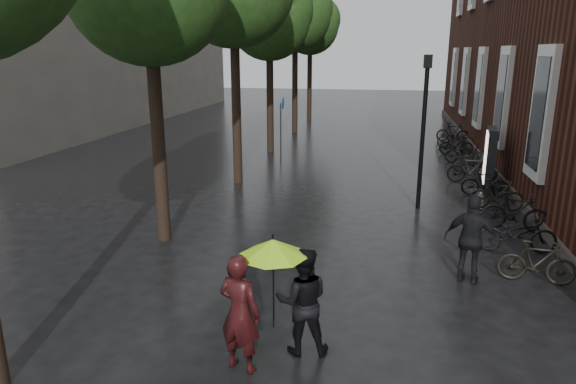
% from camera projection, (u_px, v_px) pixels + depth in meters
% --- Properties ---
extents(bg_building, '(16.00, 30.00, 14.00)m').
position_uv_depth(bg_building, '(38.00, 14.00, 34.34)').
color(bg_building, '#47423D').
rests_on(bg_building, ground).
extents(street_trees, '(4.33, 34.03, 8.91)m').
position_uv_depth(street_trees, '(253.00, 5.00, 19.80)').
color(street_trees, black).
rests_on(street_trees, ground).
extents(person_burgundy, '(0.77, 0.62, 1.85)m').
position_uv_depth(person_burgundy, '(240.00, 313.00, 7.53)').
color(person_burgundy, black).
rests_on(person_burgundy, ground).
extents(person_black, '(0.96, 0.81, 1.75)m').
position_uv_depth(person_black, '(302.00, 301.00, 7.99)').
color(person_black, black).
rests_on(person_black, ground).
extents(lime_umbrella, '(1.03, 1.03, 1.53)m').
position_uv_depth(lime_umbrella, '(273.00, 248.00, 7.58)').
color(lime_umbrella, black).
rests_on(lime_umbrella, ground).
extents(pedestrian_walking, '(1.19, 0.80, 1.87)m').
position_uv_depth(pedestrian_walking, '(472.00, 239.00, 10.42)').
color(pedestrian_walking, black).
rests_on(pedestrian_walking, ground).
extents(parked_bicycles, '(2.13, 17.94, 1.04)m').
position_uv_depth(parked_bicycles, '(477.00, 169.00, 18.64)').
color(parked_bicycles, black).
rests_on(parked_bicycles, ground).
extents(ad_lightbox, '(0.32, 1.39, 2.09)m').
position_uv_depth(ad_lightbox, '(490.00, 158.00, 17.70)').
color(ad_lightbox, black).
rests_on(ad_lightbox, ground).
extents(lamp_post, '(0.23, 0.23, 4.53)m').
position_uv_depth(lamp_post, '(424.00, 118.00, 14.91)').
color(lamp_post, black).
rests_on(lamp_post, ground).
extents(cycle_sign, '(0.14, 0.50, 2.73)m').
position_uv_depth(cycle_sign, '(282.00, 119.00, 21.93)').
color(cycle_sign, '#262628').
rests_on(cycle_sign, ground).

